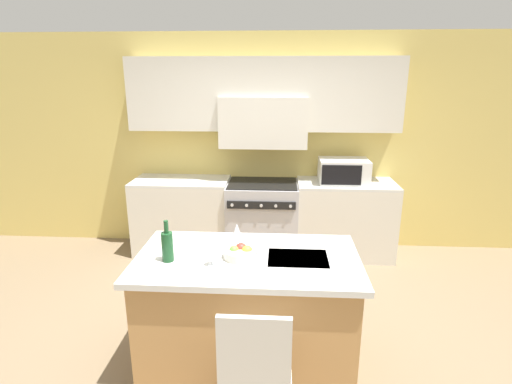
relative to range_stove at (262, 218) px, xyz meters
name	(u,v)px	position (x,y,z in m)	size (l,w,h in m)	color
ground_plane	(252,349)	(0.00, -1.90, -0.46)	(10.00, 10.00, 0.00)	#7A664C
back_cabinetry	(264,126)	(0.00, 0.27, 1.12)	(10.00, 0.46, 2.70)	#DBC166
back_counter	(263,217)	(0.00, 0.02, 0.01)	(3.23, 0.62, 0.94)	silver
range_stove	(262,218)	(0.00, 0.00, 0.00)	(0.86, 0.70, 0.93)	#B7B7BC
microwave	(343,171)	(0.97, 0.02, 0.62)	(0.58, 0.43, 0.28)	silver
kitchen_island	(248,309)	(-0.02, -2.01, -0.01)	(1.66, 0.93, 0.89)	#B7844C
island_chair	(255,372)	(0.09, -2.82, 0.10)	(0.42, 0.40, 0.99)	beige
wine_bottle	(167,246)	(-0.59, -2.11, 0.55)	(0.08, 0.08, 0.31)	#194723
wine_glass_near	(212,248)	(-0.26, -2.16, 0.56)	(0.07, 0.07, 0.19)	white
wine_glass_far	(237,231)	(-0.12, -1.84, 0.56)	(0.07, 0.07, 0.19)	white
fruit_bowl	(241,252)	(-0.07, -2.02, 0.47)	(0.26, 0.26, 0.10)	silver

